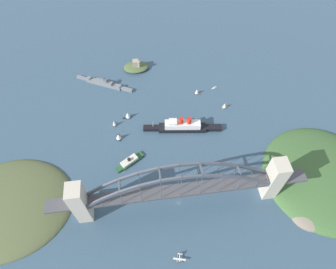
% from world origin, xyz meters
% --- Properties ---
extents(ground_plane, '(1400.00, 1400.00, 0.00)m').
position_xyz_m(ground_plane, '(0.00, 0.00, 0.00)').
color(ground_plane, '#385166').
extents(harbor_arch_bridge, '(243.10, 16.10, 66.69)m').
position_xyz_m(harbor_arch_bridge, '(-0.00, 0.00, 29.68)').
color(harbor_arch_bridge, beige).
rests_on(harbor_arch_bridge, ground).
extents(headland_west_shore, '(128.79, 109.72, 18.14)m').
position_xyz_m(headland_west_shore, '(-170.36, 15.94, 0.00)').
color(headland_west_shore, '#515B38').
rests_on(headland_west_shore, ground).
extents(headland_east_shore, '(124.79, 129.77, 25.84)m').
position_xyz_m(headland_east_shore, '(154.24, 6.14, 0.00)').
color(headland_east_shore, '#3D6033').
rests_on(headland_east_shore, ground).
extents(ocean_liner, '(92.24, 18.93, 20.20)m').
position_xyz_m(ocean_liner, '(18.93, 90.63, 5.88)').
color(ocean_liner, black).
rests_on(ocean_liner, ground).
extents(naval_cruiser, '(74.36, 40.25, 16.59)m').
position_xyz_m(naval_cruiser, '(-72.17, 178.21, 2.80)').
color(naval_cruiser, slate).
rests_on(naval_cruiser, ground).
extents(harbor_ferry_steamer, '(32.45, 24.33, 7.90)m').
position_xyz_m(harbor_ferry_steamer, '(-45.80, 53.06, 2.42)').
color(harbor_ferry_steamer, '#23512D').
rests_on(harbor_ferry_steamer, ground).
extents(fort_island_mid_harbor, '(34.32, 24.61, 15.12)m').
position_xyz_m(fort_island_mid_harbor, '(-28.20, 204.25, 3.88)').
color(fort_island_mid_harbor, '#4C6038').
rests_on(fort_island_mid_harbor, ground).
extents(seaplane_taxiing_near_bridge, '(11.43, 8.62, 4.67)m').
position_xyz_m(seaplane_taxiing_near_bridge, '(-7.28, -52.97, 1.98)').
color(seaplane_taxiing_near_bridge, '#B7B7B2').
rests_on(seaplane_taxiing_near_bridge, ground).
extents(small_boat_0, '(7.76, 3.27, 2.16)m').
position_xyz_m(small_boat_0, '(71.86, 152.56, 0.77)').
color(small_boat_0, silver).
rests_on(small_boat_0, ground).
extents(small_boat_1, '(10.92, 6.43, 10.02)m').
position_xyz_m(small_boat_1, '(-44.27, 117.17, 4.69)').
color(small_boat_1, black).
rests_on(small_boat_1, ground).
extents(small_boat_2, '(7.95, 6.30, 8.64)m').
position_xyz_m(small_boat_2, '(46.75, 145.84, 4.02)').
color(small_boat_2, brown).
rests_on(small_boat_2, ground).
extents(small_boat_3, '(7.18, 10.87, 10.02)m').
position_xyz_m(small_boat_3, '(-56.41, 86.85, 4.70)').
color(small_boat_3, black).
rests_on(small_boat_3, ground).
extents(small_boat_4, '(8.48, 5.83, 8.89)m').
position_xyz_m(small_boat_4, '(76.43, 117.30, 4.17)').
color(small_boat_4, gold).
rests_on(small_boat_4, ground).
extents(small_boat_5, '(4.34, 7.76, 9.32)m').
position_xyz_m(small_boat_5, '(-60.89, 107.26, 4.31)').
color(small_boat_5, '#2D6B3D').
rests_on(small_boat_5, ground).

